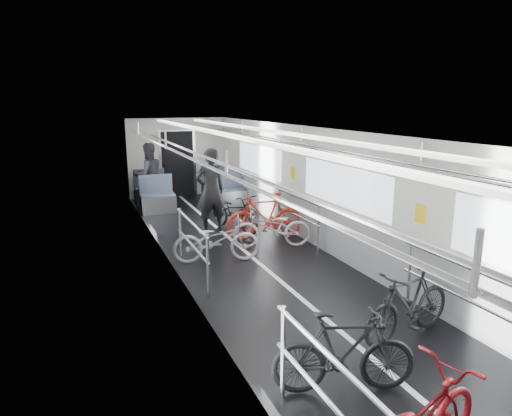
{
  "coord_description": "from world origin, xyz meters",
  "views": [
    {
      "loc": [
        -3.03,
        -6.9,
        2.9
      ],
      "look_at": [
        0.0,
        0.55,
        1.01
      ],
      "focal_mm": 32.0,
      "sensor_mm": 36.0,
      "label": 1
    }
  ],
  "objects_px": {
    "bike_aisle": "(234,212)",
    "bike_left_far": "(216,240)",
    "bike_left_mid": "(344,352)",
    "person_standing": "(211,191)",
    "person_seated": "(149,175)",
    "bike_right_far": "(265,216)",
    "bike_right_mid": "(272,228)",
    "bike_right_near": "(409,304)"
  },
  "relations": [
    {
      "from": "person_standing",
      "to": "person_seated",
      "type": "xyz_separation_m",
      "value": [
        -0.88,
        3.01,
        -0.05
      ]
    },
    {
      "from": "bike_left_mid",
      "to": "person_seated",
      "type": "height_order",
      "value": "person_seated"
    },
    {
      "from": "bike_right_far",
      "to": "person_seated",
      "type": "bearing_deg",
      "value": -148.21
    },
    {
      "from": "person_standing",
      "to": "person_seated",
      "type": "distance_m",
      "value": 3.13
    },
    {
      "from": "bike_left_mid",
      "to": "person_standing",
      "type": "bearing_deg",
      "value": 14.25
    },
    {
      "from": "bike_left_far",
      "to": "person_standing",
      "type": "bearing_deg",
      "value": -1.97
    },
    {
      "from": "bike_right_far",
      "to": "person_standing",
      "type": "bearing_deg",
      "value": -129.14
    },
    {
      "from": "bike_aisle",
      "to": "person_standing",
      "type": "bearing_deg",
      "value": 150.29
    },
    {
      "from": "person_standing",
      "to": "bike_left_far",
      "type": "bearing_deg",
      "value": 71.65
    },
    {
      "from": "person_standing",
      "to": "bike_right_mid",
      "type": "bearing_deg",
      "value": 112.79
    },
    {
      "from": "bike_left_mid",
      "to": "bike_left_far",
      "type": "height_order",
      "value": "bike_left_mid"
    },
    {
      "from": "bike_right_near",
      "to": "person_seated",
      "type": "xyz_separation_m",
      "value": [
        -1.78,
        8.52,
        0.44
      ]
    },
    {
      "from": "bike_right_near",
      "to": "bike_aisle",
      "type": "bearing_deg",
      "value": 172.45
    },
    {
      "from": "bike_left_mid",
      "to": "person_standing",
      "type": "distance_m",
      "value": 6.19
    },
    {
      "from": "bike_aisle",
      "to": "person_standing",
      "type": "relative_size",
      "value": 0.86
    },
    {
      "from": "person_seated",
      "to": "bike_left_far",
      "type": "bearing_deg",
      "value": 84.18
    },
    {
      "from": "bike_right_far",
      "to": "bike_aisle",
      "type": "xyz_separation_m",
      "value": [
        -0.39,
        0.86,
        -0.07
      ]
    },
    {
      "from": "bike_right_far",
      "to": "person_seated",
      "type": "relative_size",
      "value": 0.94
    },
    {
      "from": "bike_left_mid",
      "to": "bike_right_near",
      "type": "height_order",
      "value": "bike_right_near"
    },
    {
      "from": "bike_right_far",
      "to": "bike_aisle",
      "type": "bearing_deg",
      "value": -148.11
    },
    {
      "from": "bike_right_near",
      "to": "bike_aisle",
      "type": "relative_size",
      "value": 0.93
    },
    {
      "from": "bike_aisle",
      "to": "bike_left_mid",
      "type": "bearing_deg",
      "value": -117.91
    },
    {
      "from": "bike_left_mid",
      "to": "bike_right_mid",
      "type": "distance_m",
      "value": 4.76
    },
    {
      "from": "bike_left_far",
      "to": "bike_right_near",
      "type": "relative_size",
      "value": 1.04
    },
    {
      "from": "bike_right_mid",
      "to": "bike_right_far",
      "type": "distance_m",
      "value": 0.62
    },
    {
      "from": "bike_left_mid",
      "to": "bike_right_mid",
      "type": "bearing_deg",
      "value": 3.12
    },
    {
      "from": "bike_left_far",
      "to": "bike_right_far",
      "type": "relative_size",
      "value": 0.95
    },
    {
      "from": "bike_aisle",
      "to": "person_standing",
      "type": "height_order",
      "value": "person_standing"
    },
    {
      "from": "bike_left_mid",
      "to": "bike_aisle",
      "type": "height_order",
      "value": "bike_left_mid"
    },
    {
      "from": "bike_right_near",
      "to": "bike_aisle",
      "type": "height_order",
      "value": "bike_right_near"
    },
    {
      "from": "bike_left_far",
      "to": "bike_aisle",
      "type": "distance_m",
      "value": 2.11
    },
    {
      "from": "person_seated",
      "to": "bike_right_mid",
      "type": "bearing_deg",
      "value": 99.85
    },
    {
      "from": "bike_left_mid",
      "to": "bike_right_near",
      "type": "xyz_separation_m",
      "value": [
        1.34,
        0.64,
        0.02
      ]
    },
    {
      "from": "bike_left_mid",
      "to": "bike_aisle",
      "type": "bearing_deg",
      "value": 9.34
    },
    {
      "from": "bike_right_near",
      "to": "bike_right_mid",
      "type": "relative_size",
      "value": 0.97
    },
    {
      "from": "bike_aisle",
      "to": "bike_left_far",
      "type": "bearing_deg",
      "value": -137.21
    },
    {
      "from": "bike_right_near",
      "to": "bike_aisle",
      "type": "xyz_separation_m",
      "value": [
        -0.37,
        5.42,
        -0.03
      ]
    },
    {
      "from": "bike_left_mid",
      "to": "bike_aisle",
      "type": "xyz_separation_m",
      "value": [
        0.97,
        6.05,
        -0.01
      ]
    },
    {
      "from": "bike_left_mid",
      "to": "bike_right_near",
      "type": "distance_m",
      "value": 1.49
    },
    {
      "from": "person_seated",
      "to": "bike_aisle",
      "type": "bearing_deg",
      "value": 103.86
    },
    {
      "from": "bike_left_far",
      "to": "person_seated",
      "type": "xyz_separation_m",
      "value": [
        -0.4,
        4.96,
        0.48
      ]
    },
    {
      "from": "bike_right_near",
      "to": "bike_right_mid",
      "type": "xyz_separation_m",
      "value": [
        -0.09,
        3.95,
        -0.04
      ]
    }
  ]
}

